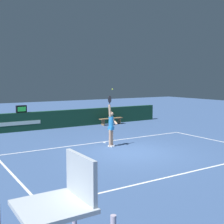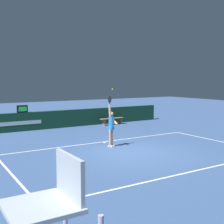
% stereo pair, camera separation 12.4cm
% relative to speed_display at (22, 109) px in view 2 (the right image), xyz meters
% --- Properties ---
extents(ground_plane, '(60.00, 60.00, 0.00)m').
position_rel_speed_display_xyz_m(ground_plane, '(2.52, -7.72, -1.34)').
color(ground_plane, '#385484').
extents(court_lines, '(10.21, 5.81, 0.00)m').
position_rel_speed_display_xyz_m(court_lines, '(2.52, -8.08, -1.34)').
color(court_lines, white).
rests_on(court_lines, ground).
extents(back_wall, '(14.99, 0.30, 1.12)m').
position_rel_speed_display_xyz_m(back_wall, '(2.51, 0.00, -0.78)').
color(back_wall, '#133C28').
rests_on(back_wall, ground).
extents(speed_display, '(0.61, 0.20, 0.43)m').
position_rel_speed_display_xyz_m(speed_display, '(0.00, 0.00, 0.00)').
color(speed_display, black).
rests_on(speed_display, back_wall).
extents(tennis_player, '(0.50, 0.44, 2.38)m').
position_rel_speed_display_xyz_m(tennis_player, '(2.34, -6.33, -0.36)').
color(tennis_player, tan).
rests_on(tennis_player, ground).
extents(tennis_ball, '(0.06, 0.06, 0.06)m').
position_rel_speed_display_xyz_m(tennis_ball, '(2.46, -6.26, 1.30)').
color(tennis_ball, '#C7E636').
extents(courtside_bench_near, '(1.80, 0.46, 0.45)m').
position_rel_speed_display_xyz_m(courtside_bench_near, '(5.90, -0.66, -0.98)').
color(courtside_bench_near, olive).
rests_on(courtside_bench_near, ground).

